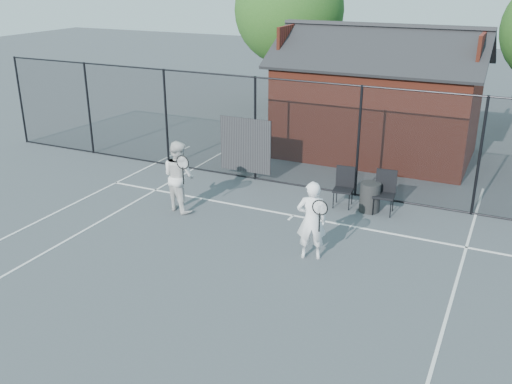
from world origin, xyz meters
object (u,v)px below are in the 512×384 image
at_px(player_front, 312,220).
at_px(player_back, 179,176).
at_px(chair_left, 343,188).
at_px(chair_right, 384,194).
at_px(clubhouse, 378,106).
at_px(waste_bin, 370,197).

bearing_deg(player_front, player_back, 165.24).
bearing_deg(chair_left, chair_right, -5.64).
height_order(player_back, chair_right, player_back).
height_order(clubhouse, chair_right, clubhouse).
xyz_separation_m(clubhouse, chair_right, (1.47, -4.90, -1.07)).
bearing_deg(chair_right, player_back, -162.21).
height_order(player_front, player_back, player_back).
bearing_deg(waste_bin, player_front, -99.08).
bearing_deg(clubhouse, chair_right, -73.25).
bearing_deg(chair_left, clubhouse, 89.34).
relative_size(clubhouse, waste_bin, 8.64).
relative_size(clubhouse, player_front, 3.79).
xyz_separation_m(player_front, chair_right, (0.82, 2.99, -0.33)).
xyz_separation_m(clubhouse, player_front, (0.65, -7.89, -0.75)).
bearing_deg(waste_bin, chair_right, 0.00).
height_order(clubhouse, player_front, clubhouse).
xyz_separation_m(chair_right, waste_bin, (-0.35, 0.00, -0.16)).
height_order(chair_left, chair_right, chair_right).
bearing_deg(waste_bin, player_back, -155.80).
xyz_separation_m(player_front, chair_left, (-0.22, 2.99, -0.36)).
distance_m(player_back, chair_left, 4.19).
relative_size(player_back, chair_right, 1.70).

